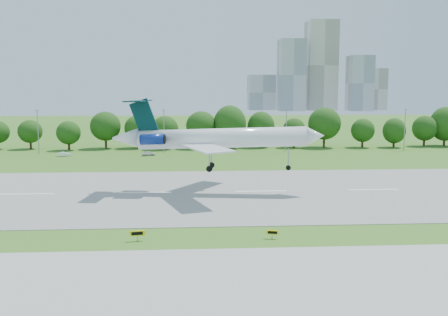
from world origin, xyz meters
TOP-DOWN VIEW (x-y plane):
  - ground at (0.00, 0.00)m, footprint 600.00×600.00m
  - runway at (0.00, 25.00)m, footprint 400.00×45.00m
  - taxiway at (0.00, -18.00)m, footprint 400.00×23.00m
  - tree_line at (0.00, 92.00)m, footprint 288.40×8.40m
  - light_poles at (-2.50, 82.00)m, footprint 175.90×0.25m
  - skyline at (100.16, 390.61)m, footprint 127.00×52.00m
  - airliner at (-8.72, 25.23)m, footprint 36.53×26.44m
  - taxi_sign_left at (-18.37, -2.78)m, footprint 1.77×0.47m
  - taxi_sign_centre at (-2.49, -2.83)m, footprint 1.46×0.48m
  - service_vehicle_a at (-46.45, 75.47)m, footprint 3.72×2.42m
  - service_vehicle_b at (-23.89, 75.25)m, footprint 3.85×2.20m

SIDE VIEW (x-z plane):
  - ground at x=0.00m, z-range 0.00..0.00m
  - runway at x=0.00m, z-range 0.00..0.08m
  - taxiway at x=0.00m, z-range 0.00..0.08m
  - service_vehicle_a at x=-46.45m, z-range 0.00..1.16m
  - service_vehicle_b at x=-23.89m, z-range 0.00..1.24m
  - taxi_sign_centre at x=-2.49m, z-range 0.24..1.27m
  - taxi_sign_left at x=-18.37m, z-range 0.29..1.53m
  - tree_line at x=0.00m, z-range 0.99..11.39m
  - light_poles at x=-2.50m, z-range 0.24..12.43m
  - airliner at x=-8.72m, z-range 3.33..15.69m
  - skyline at x=100.16m, z-range -9.54..70.46m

